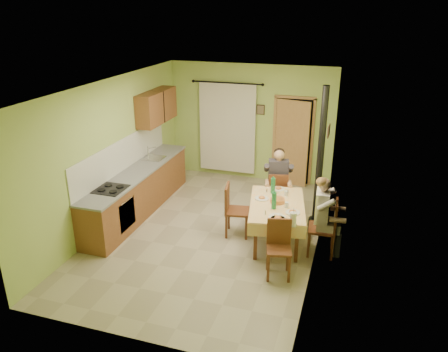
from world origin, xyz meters
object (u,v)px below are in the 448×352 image
(dining_table, at_px, (276,223))
(man_right, at_px, (324,208))
(chair_right, at_px, (322,238))
(chair_left, at_px, (236,220))
(chair_far, at_px, (277,202))
(man_far, at_px, (278,175))
(stove_flue, at_px, (318,183))
(chair_near, at_px, (278,260))

(dining_table, height_order, man_right, man_right)
(chair_right, xyz_separation_m, chair_left, (-1.60, 0.21, -0.00))
(dining_table, height_order, chair_right, chair_right)
(chair_right, height_order, man_right, man_right)
(chair_right, distance_m, chair_left, 1.62)
(chair_far, distance_m, man_far, 0.59)
(stove_flue, bearing_deg, chair_right, -74.43)
(stove_flue, bearing_deg, chair_left, -160.03)
(chair_left, distance_m, man_far, 1.33)
(man_far, bearing_deg, man_right, -63.59)
(chair_near, distance_m, man_far, 2.28)
(chair_left, height_order, man_right, man_right)
(man_far, height_order, man_right, same)
(chair_near, bearing_deg, chair_far, -92.17)
(dining_table, xyz_separation_m, chair_near, (0.25, -1.07, -0.09))
(chair_far, relative_size, stove_flue, 0.34)
(man_right, bearing_deg, chair_left, 78.69)
(chair_left, height_order, man_far, man_far)
(man_right, height_order, stove_flue, stove_flue)
(dining_table, xyz_separation_m, chair_far, (-0.19, 1.08, -0.09))
(chair_near, xyz_separation_m, chair_right, (0.59, 0.89, 0.00))
(chair_far, relative_size, man_right, 0.68)
(man_right, distance_m, stove_flue, 0.76)
(chair_far, distance_m, man_right, 1.72)
(chair_left, relative_size, stove_flue, 0.35)
(man_far, bearing_deg, chair_near, -90.92)
(dining_table, bearing_deg, chair_near, -87.80)
(chair_left, bearing_deg, stove_flue, 100.42)
(chair_near, distance_m, chair_left, 1.50)
(dining_table, relative_size, stove_flue, 0.62)
(chair_left, bearing_deg, chair_far, 141.68)
(chair_near, xyz_separation_m, man_far, (-0.44, 2.16, 0.59))
(dining_table, relative_size, chair_near, 1.85)
(chair_left, relative_size, man_far, 0.71)
(dining_table, relative_size, man_far, 1.25)
(dining_table, bearing_deg, stove_flue, 29.96)
(chair_near, distance_m, stove_flue, 1.82)
(chair_right, bearing_deg, man_right, 90.00)
(chair_far, bearing_deg, chair_left, -131.29)
(chair_far, xyz_separation_m, man_right, (1.02, -1.25, 0.59))
(dining_table, distance_m, chair_right, 0.86)
(chair_near, xyz_separation_m, stove_flue, (0.39, 1.62, 0.74))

